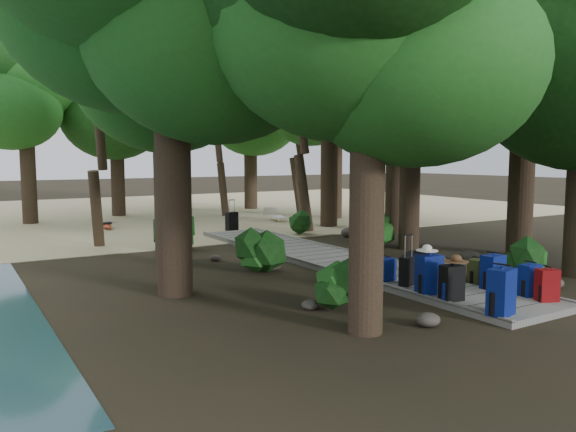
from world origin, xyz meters
TOP-DOWN VIEW (x-y plane):
  - ground at (0.00, 0.00)m, footprint 120.00×120.00m
  - sand_beach at (0.00, 16.00)m, footprint 40.00×22.00m
  - boardwalk at (0.00, 1.00)m, footprint 2.00×12.00m
  - backpack_left_a at (-0.80, -4.63)m, footprint 0.51×0.41m
  - backpack_left_b at (-0.76, -3.57)m, footprint 0.42×0.33m
  - backpack_left_c at (-0.74, -3.00)m, footprint 0.48×0.38m
  - backpack_left_d at (-0.67, -1.75)m, footprint 0.34×0.25m
  - backpack_right_a at (0.63, -4.48)m, footprint 0.42×0.37m
  - backpack_right_b at (0.70, -4.08)m, footprint 0.37×0.27m
  - backpack_right_c at (0.60, -3.35)m, footprint 0.44×0.32m
  - backpack_right_d at (0.77, -2.86)m, footprint 0.37×0.29m
  - duffel_right_khaki at (0.62, -2.31)m, footprint 0.45×0.62m
  - duffel_right_black at (0.65, -1.39)m, footprint 0.44×0.66m
  - suitcase_on_boardwalk at (-0.60, -2.30)m, footprint 0.41×0.29m
  - lone_suitcase_on_sand at (0.41, 7.72)m, footprint 0.45×0.31m
  - hat_brown at (-0.73, -3.63)m, footprint 0.43×0.43m
  - hat_white at (-0.79, -2.99)m, footprint 0.40×0.40m
  - kayak at (-3.29, 10.63)m, footprint 0.89×2.91m
  - sun_lounger at (3.34, 9.48)m, footprint 1.07×1.73m
  - tree_right_b at (4.78, -0.87)m, footprint 5.28×5.28m
  - tree_right_c at (3.11, 1.56)m, footprint 4.83×4.83m
  - tree_right_d at (5.10, 4.34)m, footprint 5.60×5.60m
  - tree_right_e at (4.17, 7.02)m, footprint 5.19×5.19m
  - tree_right_f at (6.05, 9.19)m, footprint 4.91×4.91m
  - tree_left_a at (-2.99, -3.91)m, footprint 4.48×4.48m
  - tree_left_b at (-4.59, -0.15)m, footprint 5.39×5.39m
  - tree_left_c at (-3.66, 2.89)m, footprint 5.11×5.11m
  - tree_back_a at (-1.66, 15.08)m, footprint 5.00×5.00m
  - tree_back_b at (1.95, 16.58)m, footprint 5.37×5.37m
  - tree_back_c at (5.05, 15.08)m, footprint 5.24×5.24m
  - tree_back_d at (-5.45, 13.89)m, footprint 4.99×4.99m
  - palm_right_a at (2.82, 6.44)m, footprint 4.81×4.81m
  - palm_right_b at (5.04, 10.62)m, footprint 4.08×4.08m
  - palm_right_c at (2.63, 12.67)m, footprint 4.53×4.53m
  - palm_left_a at (-4.70, 6.56)m, footprint 4.26×4.26m
  - rock_left_a at (-1.96, -4.20)m, footprint 0.40×0.36m
  - rock_left_b at (-2.99, -2.43)m, footprint 0.32×0.29m
  - rock_left_c at (-1.95, 0.83)m, footprint 0.60×0.54m
  - rock_left_d at (-2.48, 2.69)m, footprint 0.29×0.26m
  - rock_right_a at (2.06, -3.69)m, footprint 0.41×0.37m
  - rock_right_b at (2.85, -0.89)m, footprint 0.55×0.49m
  - rock_right_c at (1.41, 1.47)m, footprint 0.34×0.30m
  - rock_right_d at (3.06, 4.31)m, footprint 0.56×0.50m
  - shrub_left_a at (-2.54, -2.75)m, footprint 0.94×0.94m
  - shrub_left_b at (-2.21, 0.93)m, footprint 1.03×1.03m
  - shrub_left_c at (-2.77, 4.68)m, footprint 1.29×1.29m
  - shrub_right_a at (2.22, -2.98)m, footprint 0.98×0.98m
  - shrub_right_b at (2.69, 2.29)m, footprint 1.27×1.27m
  - shrub_right_c at (2.02, 5.52)m, footprint 0.88×0.88m

SIDE VIEW (x-z plane):
  - ground at x=0.00m, z-range 0.00..0.00m
  - sand_beach at x=0.00m, z-range 0.00..0.02m
  - boardwalk at x=0.00m, z-range 0.00..0.12m
  - rock_left_d at x=-2.48m, z-range 0.00..0.16m
  - rock_left_b at x=-2.99m, z-range 0.00..0.18m
  - rock_right_c at x=1.41m, z-range 0.00..0.19m
  - rock_left_a at x=-1.96m, z-range 0.00..0.22m
  - rock_right_a at x=2.06m, z-range 0.00..0.23m
  - rock_right_b at x=2.85m, z-range 0.00..0.30m
  - rock_right_d at x=3.06m, z-range 0.00..0.31m
  - kayak at x=-3.29m, z-range 0.02..0.31m
  - rock_left_c at x=-1.95m, z-range 0.00..0.33m
  - sun_lounger at x=3.34m, z-range 0.02..0.55m
  - duffel_right_khaki at x=0.62m, z-range 0.12..0.51m
  - duffel_right_black at x=0.65m, z-range 0.12..0.52m
  - lone_suitcase_on_sand at x=0.41m, z-range 0.02..0.68m
  - backpack_left_d at x=-0.67m, z-range 0.12..0.63m
  - backpack_right_d at x=0.77m, z-range 0.12..0.65m
  - shrub_right_c at x=2.02m, z-range 0.00..0.79m
  - suitcase_on_boardwalk at x=-0.60m, z-range 0.12..0.69m
  - shrub_left_a at x=-2.54m, z-range 0.00..0.85m
  - backpack_right_a at x=0.63m, z-range 0.12..0.75m
  - backpack_right_b at x=0.70m, z-range 0.12..0.76m
  - shrub_right_a at x=2.22m, z-range 0.00..0.88m
  - shrub_left_b at x=-2.21m, z-range 0.00..0.93m
  - backpack_left_b at x=-0.76m, z-range 0.12..0.82m
  - backpack_right_c at x=0.60m, z-range 0.12..0.84m
  - backpack_left_c at x=-0.74m, z-range 0.12..0.92m
  - backpack_left_a at x=-0.80m, z-range 0.12..0.96m
  - shrub_right_b at x=2.69m, z-range 0.00..1.15m
  - shrub_left_c at x=-2.77m, z-range 0.00..1.16m
  - hat_brown at x=-0.73m, z-range 0.82..0.95m
  - hat_white at x=-0.79m, z-range 0.92..1.06m
  - palm_left_a at x=-4.70m, z-range 0.00..6.77m
  - palm_right_c at x=2.63m, z-range 0.00..7.21m
  - tree_left_a at x=-2.99m, z-range 0.00..7.46m
  - palm_right_b at x=5.04m, z-range 0.00..7.89m
  - palm_right_a at x=2.82m, z-range 0.00..8.20m
  - tree_back_d at x=-5.45m, z-range 0.00..8.32m
  - tree_right_c at x=3.11m, z-range 0.00..8.36m
  - tree_back_a at x=-1.66m, z-range 0.00..8.65m
  - tree_right_f at x=6.05m, z-range 0.00..8.77m
  - tree_left_c at x=-3.66m, z-range 0.00..8.90m
  - tree_right_e at x=4.17m, z-range 0.00..9.35m
  - tree_right_b at x=4.78m, z-range 0.00..9.43m
  - tree_back_c at x=5.05m, z-range 0.00..9.43m
  - tree_back_b at x=1.95m, z-range 0.00..9.59m
  - tree_left_b at x=-4.59m, z-range 0.00..9.71m
  - tree_right_d at x=5.10m, z-range 0.00..10.27m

